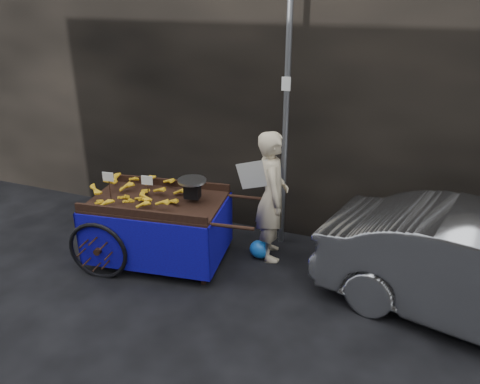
% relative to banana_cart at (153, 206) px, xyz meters
% --- Properties ---
extents(ground, '(80.00, 80.00, 0.00)m').
position_rel_banana_cart_xyz_m(ground, '(1.21, -0.17, -0.83)').
color(ground, black).
rests_on(ground, ground).
extents(building_wall, '(13.50, 2.00, 5.00)m').
position_rel_banana_cart_xyz_m(building_wall, '(1.60, 2.43, 1.67)').
color(building_wall, black).
rests_on(building_wall, ground).
extents(street_pole, '(0.12, 0.10, 4.00)m').
position_rel_banana_cart_xyz_m(street_pole, '(1.51, 1.13, 1.18)').
color(street_pole, slate).
rests_on(street_pole, ground).
extents(banana_cart, '(2.61, 1.47, 1.35)m').
position_rel_banana_cart_xyz_m(banana_cart, '(0.00, 0.00, 0.00)').
color(banana_cart, black).
rests_on(banana_cart, ground).
extents(vendor, '(0.85, 0.80, 1.86)m').
position_rel_banana_cart_xyz_m(vendor, '(1.48, 0.69, 0.10)').
color(vendor, beige).
rests_on(vendor, ground).
extents(plastic_bag, '(0.30, 0.24, 0.27)m').
position_rel_banana_cart_xyz_m(plastic_bag, '(1.36, 0.56, -0.70)').
color(plastic_bag, blue).
rests_on(plastic_bag, ground).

